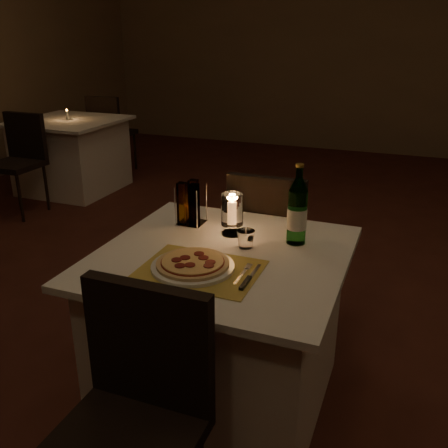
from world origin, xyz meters
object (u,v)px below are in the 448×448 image
(plate, at_px, (193,267))
(tumbler, at_px, (246,239))
(chair_near, at_px, (135,403))
(hurricane_candle, at_px, (232,211))
(neighbor_table_left, at_px, (72,155))
(chair_far, at_px, (270,234))
(water_bottle, at_px, (297,212))
(main_table, at_px, (222,329))
(pizza, at_px, (193,263))

(plate, bearing_deg, tumbler, 65.67)
(chair_near, xyz_separation_m, hurricane_candle, (-0.03, 0.92, 0.30))
(chair_near, height_order, neighbor_table_left, chair_near)
(chair_near, distance_m, chair_far, 1.43)
(plate, bearing_deg, hurricane_candle, 87.45)
(hurricane_candle, bearing_deg, water_bottle, 1.92)
(main_table, relative_size, tumbler, 13.12)
(chair_far, xyz_separation_m, neighbor_table_left, (-2.66, 1.73, -0.18))
(pizza, relative_size, tumbler, 3.67)
(main_table, xyz_separation_m, water_bottle, (0.26, 0.21, 0.51))
(water_bottle, xyz_separation_m, hurricane_candle, (-0.29, -0.01, -0.03))
(chair_far, distance_m, tumbler, 0.67)
(tumbler, bearing_deg, neighbor_table_left, 139.16)
(main_table, xyz_separation_m, chair_far, (-0.00, 0.71, 0.18))
(chair_far, relative_size, hurricane_candle, 4.76)
(tumbler, bearing_deg, chair_far, 96.48)
(tumbler, distance_m, water_bottle, 0.25)
(plate, bearing_deg, chair_near, -84.65)
(plate, distance_m, tumbler, 0.30)
(water_bottle, relative_size, hurricane_candle, 1.84)
(pizza, bearing_deg, hurricane_candle, 87.49)
(chair_far, bearing_deg, neighbor_table_left, 146.91)
(tumbler, bearing_deg, chair_near, -95.07)
(neighbor_table_left, bearing_deg, hurricane_candle, -40.52)
(chair_far, distance_m, water_bottle, 0.65)
(main_table, height_order, plate, plate)
(hurricane_candle, distance_m, neighbor_table_left, 3.49)
(chair_far, xyz_separation_m, tumbler, (0.07, -0.63, 0.23))
(pizza, bearing_deg, plate, 150.56)
(plate, relative_size, water_bottle, 0.92)
(main_table, bearing_deg, neighbor_table_left, 137.37)
(main_table, xyz_separation_m, hurricane_candle, (-0.03, 0.20, 0.48))
(plate, bearing_deg, chair_far, 86.80)
(main_table, relative_size, pizza, 3.57)
(pizza, xyz_separation_m, hurricane_candle, (0.02, 0.38, 0.08))
(plate, bearing_deg, water_bottle, 52.10)
(main_table, relative_size, chair_far, 1.11)
(chair_far, relative_size, pizza, 3.21)
(chair_far, relative_size, neighbor_table_left, 0.90)
(chair_near, distance_m, pizza, 0.58)
(chair_near, bearing_deg, hurricane_candle, 92.06)
(water_bottle, distance_m, neighbor_table_left, 3.71)
(chair_near, height_order, plate, chair_near)
(hurricane_candle, bearing_deg, chair_near, -87.94)
(chair_far, xyz_separation_m, water_bottle, (0.26, -0.50, 0.33))
(main_table, bearing_deg, water_bottle, 39.75)
(chair_far, relative_size, water_bottle, 2.59)
(plate, relative_size, tumbler, 4.20)
(water_bottle, distance_m, hurricane_candle, 0.29)
(plate, distance_m, hurricane_candle, 0.40)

